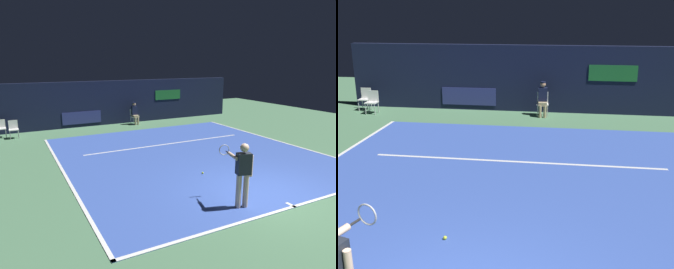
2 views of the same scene
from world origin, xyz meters
The scene contains 13 objects.
ground_plane centered at (0.00, 4.32, 0.00)m, with size 29.81×29.81×0.00m, color #4C7A56.
court_surface centered at (0.00, 4.32, 0.01)m, with size 9.92×10.63×0.01m, color #3856B2.
line_baseline centered at (0.00, -0.95, 0.01)m, with size 9.92×0.10×0.01m, color white.
line_sideline_left centered at (4.91, 4.32, 0.01)m, with size 0.10×10.63×0.01m, color white.
line_sideline_right centered at (-4.91, 4.32, 0.01)m, with size 0.10×10.63×0.01m, color white.
line_service centered at (0.00, 6.18, 0.01)m, with size 7.73×0.10×0.01m, color white.
line_centre_mark centered at (0.00, -0.85, 0.01)m, with size 0.10×0.30×0.01m, color white.
back_wall centered at (0.00, 12.05, 1.30)m, with size 14.93×0.33×2.60m.
tennis_player centered at (-1.24, -0.30, 0.99)m, with size 0.51×1.03×1.73m.
line_judge_on_chair centered at (0.40, 11.26, 0.69)m, with size 0.46×0.55×1.32m.
courtside_chair_near centered at (-6.21, 10.77, 0.50)m, with size 0.45×0.42×0.88m.
courtside_chair_far centered at (-6.76, 11.28, 0.50)m, with size 0.45×0.43×0.88m.
tennis_ball centered at (-0.76, 2.19, 0.05)m, with size 0.07×0.07×0.07m, color #CCE033.
Camera 1 is at (-6.40, -6.05, 3.72)m, focal length 33.24 mm.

